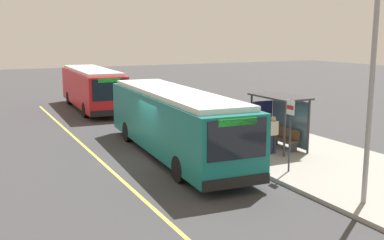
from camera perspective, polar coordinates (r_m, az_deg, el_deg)
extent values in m
plane|color=#38383A|center=(20.43, -4.65, -4.80)|extent=(120.00, 120.00, 0.00)
cube|color=gray|center=(23.21, 9.28, -2.86)|extent=(44.00, 6.40, 0.15)
cube|color=#E0D64C|center=(19.76, -10.61, -5.46)|extent=(36.00, 0.14, 0.01)
cube|color=#146B66|center=(20.62, -2.30, -0.21)|extent=(11.99, 3.22, 2.40)
cube|color=silver|center=(20.42, -2.33, 3.38)|extent=(11.03, 2.91, 0.20)
cube|color=black|center=(15.22, 5.61, -2.41)|extent=(0.16, 2.17, 1.34)
cube|color=black|center=(21.05, 0.98, 0.81)|extent=(10.43, 0.63, 1.06)
cube|color=silver|center=(21.30, 0.98, -2.55)|extent=(11.25, 0.67, 0.28)
cube|color=#26D83F|center=(15.10, 5.66, -0.24)|extent=(0.11, 1.40, 0.24)
cube|color=black|center=(15.59, 5.54, -7.63)|extent=(0.22, 2.50, 0.36)
cylinder|color=black|center=(18.05, 5.32, -5.21)|extent=(1.01, 0.34, 1.00)
cylinder|color=black|center=(17.12, -1.55, -6.04)|extent=(1.01, 0.34, 1.00)
cylinder|color=black|center=(24.49, -2.69, -1.02)|extent=(1.01, 0.34, 1.00)
cylinder|color=black|center=(23.81, -7.92, -1.44)|extent=(1.01, 0.34, 1.00)
cube|color=red|center=(34.45, -12.19, 3.85)|extent=(10.61, 2.96, 2.40)
cube|color=silver|center=(34.33, -12.27, 6.00)|extent=(9.76, 2.67, 0.20)
cube|color=black|center=(29.29, -10.09, 3.65)|extent=(0.12, 2.17, 1.34)
cube|color=black|center=(34.70, -10.12, 4.44)|extent=(9.25, 0.40, 1.06)
cube|color=white|center=(34.86, -10.05, 2.37)|extent=(9.99, 0.42, 0.28)
cube|color=#26D83F|center=(29.22, -10.12, 4.79)|extent=(0.08, 1.40, 0.24)
cube|color=black|center=(29.48, -9.99, 0.84)|extent=(0.18, 2.50, 0.36)
cylinder|color=black|center=(31.71, -8.86, 1.49)|extent=(1.01, 0.32, 1.00)
cylinder|color=black|center=(31.20, -12.95, 1.20)|extent=(1.01, 0.32, 1.00)
cylinder|color=black|center=(37.88, -11.41, 2.85)|extent=(1.01, 0.32, 1.00)
cylinder|color=black|center=(37.46, -14.86, 2.62)|extent=(1.01, 0.32, 1.00)
cylinder|color=#333338|center=(21.10, 14.11, -0.83)|extent=(0.10, 0.10, 2.40)
cylinder|color=#333338|center=(20.30, 11.30, -1.15)|extent=(0.10, 0.10, 2.40)
cylinder|color=#333338|center=(23.11, 9.97, 0.29)|extent=(0.10, 0.10, 2.40)
cylinder|color=#333338|center=(22.37, 7.27, 0.03)|extent=(0.10, 0.10, 2.40)
cube|color=#333338|center=(21.51, 10.70, 2.86)|extent=(2.90, 1.60, 0.08)
cube|color=#4C606B|center=(22.09, 11.95, -0.24)|extent=(2.47, 0.04, 2.16)
cube|color=navy|center=(22.74, 8.64, 0.05)|extent=(0.06, 1.11, 1.82)
cube|color=brown|center=(21.90, 11.16, -2.31)|extent=(1.60, 0.44, 0.06)
cube|color=brown|center=(21.99, 11.68, -1.53)|extent=(1.60, 0.05, 0.44)
cube|color=#333338|center=(22.51, 10.03, -2.51)|extent=(0.08, 0.40, 0.45)
cube|color=#333338|center=(21.40, 12.30, -3.27)|extent=(0.08, 0.40, 0.45)
cylinder|color=#333338|center=(18.11, 11.92, -1.92)|extent=(0.07, 0.07, 2.80)
cube|color=white|center=(17.90, 12.00, 1.52)|extent=(0.44, 0.03, 0.56)
cube|color=red|center=(17.89, 11.96, 1.51)|extent=(0.40, 0.01, 0.16)
cylinder|color=#282D47|center=(20.93, 10.08, -2.93)|extent=(0.14, 0.14, 0.85)
cylinder|color=#282D47|center=(20.83, 9.68, -2.98)|extent=(0.14, 0.14, 0.85)
cube|color=beige|center=(20.73, 9.94, -0.98)|extent=(0.24, 0.40, 0.62)
sphere|color=tan|center=(20.65, 9.98, 0.16)|extent=(0.22, 0.22, 0.22)
cylinder|color=gray|center=(15.05, 21.05, 2.09)|extent=(0.16, 0.16, 6.40)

